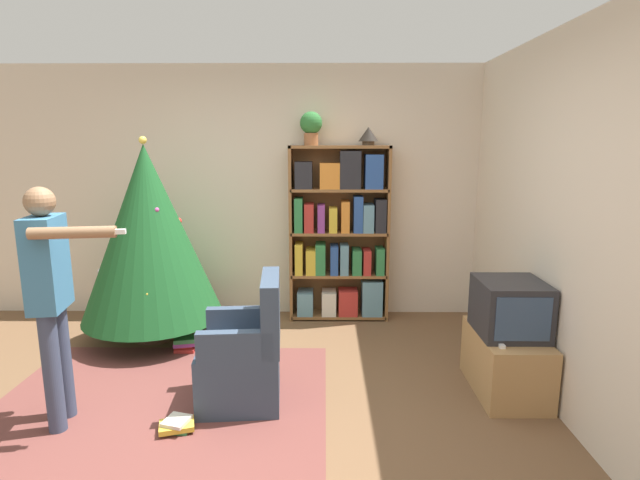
{
  "coord_description": "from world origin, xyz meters",
  "views": [
    {
      "loc": [
        0.53,
        -2.92,
        1.83
      ],
      "look_at": [
        0.5,
        1.03,
        1.05
      ],
      "focal_mm": 28.0,
      "sensor_mm": 36.0,
      "label": 1
    }
  ],
  "objects_px": {
    "television": "(510,308)",
    "standing_person": "(51,289)",
    "potted_plant": "(311,126)",
    "bookshelf": "(341,235)",
    "armchair": "(245,358)",
    "christmas_tree": "(149,233)",
    "table_lamp": "(368,135)"
  },
  "relations": [
    {
      "from": "bookshelf",
      "to": "standing_person",
      "type": "distance_m",
      "value": 2.78
    },
    {
      "from": "standing_person",
      "to": "table_lamp",
      "type": "xyz_separation_m",
      "value": [
        2.15,
        2.05,
        0.97
      ]
    },
    {
      "from": "bookshelf",
      "to": "armchair",
      "type": "relative_size",
      "value": 1.95
    },
    {
      "from": "christmas_tree",
      "to": "standing_person",
      "type": "distance_m",
      "value": 1.46
    },
    {
      "from": "bookshelf",
      "to": "christmas_tree",
      "type": "bearing_deg",
      "value": -161.52
    },
    {
      "from": "bookshelf",
      "to": "armchair",
      "type": "height_order",
      "value": "bookshelf"
    },
    {
      "from": "standing_person",
      "to": "potted_plant",
      "type": "xyz_separation_m",
      "value": [
        1.58,
        2.05,
        1.06
      ]
    },
    {
      "from": "christmas_tree",
      "to": "standing_person",
      "type": "height_order",
      "value": "christmas_tree"
    },
    {
      "from": "bookshelf",
      "to": "christmas_tree",
      "type": "height_order",
      "value": "christmas_tree"
    },
    {
      "from": "television",
      "to": "bookshelf",
      "type": "bearing_deg",
      "value": 126.45
    },
    {
      "from": "christmas_tree",
      "to": "table_lamp",
      "type": "xyz_separation_m",
      "value": [
        2.03,
        0.6,
        0.88
      ]
    },
    {
      "from": "christmas_tree",
      "to": "table_lamp",
      "type": "relative_size",
      "value": 9.39
    },
    {
      "from": "armchair",
      "to": "potted_plant",
      "type": "distance_m",
      "value": 2.45
    },
    {
      "from": "bookshelf",
      "to": "television",
      "type": "relative_size",
      "value": 3.59
    },
    {
      "from": "potted_plant",
      "to": "television",
      "type": "bearing_deg",
      "value": -47.22
    },
    {
      "from": "television",
      "to": "christmas_tree",
      "type": "relative_size",
      "value": 0.27
    },
    {
      "from": "bookshelf",
      "to": "standing_person",
      "type": "bearing_deg",
      "value": -132.7
    },
    {
      "from": "potted_plant",
      "to": "table_lamp",
      "type": "bearing_deg",
      "value": 0.0
    },
    {
      "from": "christmas_tree",
      "to": "table_lamp",
      "type": "bearing_deg",
      "value": 16.42
    },
    {
      "from": "bookshelf",
      "to": "christmas_tree",
      "type": "xyz_separation_m",
      "value": [
        -1.77,
        -0.59,
        0.13
      ]
    },
    {
      "from": "television",
      "to": "christmas_tree",
      "type": "xyz_separation_m",
      "value": [
        -2.94,
        1.0,
        0.36
      ]
    },
    {
      "from": "armchair",
      "to": "standing_person",
      "type": "height_order",
      "value": "standing_person"
    },
    {
      "from": "television",
      "to": "potted_plant",
      "type": "relative_size",
      "value": 1.52
    },
    {
      "from": "television",
      "to": "standing_person",
      "type": "xyz_separation_m",
      "value": [
        -3.06,
        -0.46,
        0.27
      ]
    },
    {
      "from": "armchair",
      "to": "bookshelf",
      "type": "bearing_deg",
      "value": 152.58
    },
    {
      "from": "table_lamp",
      "to": "standing_person",
      "type": "bearing_deg",
      "value": -136.34
    },
    {
      "from": "standing_person",
      "to": "table_lamp",
      "type": "height_order",
      "value": "table_lamp"
    },
    {
      "from": "christmas_tree",
      "to": "armchair",
      "type": "xyz_separation_m",
      "value": [
        1.04,
        -1.15,
        -0.69
      ]
    },
    {
      "from": "christmas_tree",
      "to": "potted_plant",
      "type": "bearing_deg",
      "value": 22.24
    },
    {
      "from": "bookshelf",
      "to": "standing_person",
      "type": "height_order",
      "value": "bookshelf"
    },
    {
      "from": "standing_person",
      "to": "potted_plant",
      "type": "relative_size",
      "value": 4.75
    },
    {
      "from": "bookshelf",
      "to": "potted_plant",
      "type": "xyz_separation_m",
      "value": [
        -0.3,
        0.01,
        1.1
      ]
    }
  ]
}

